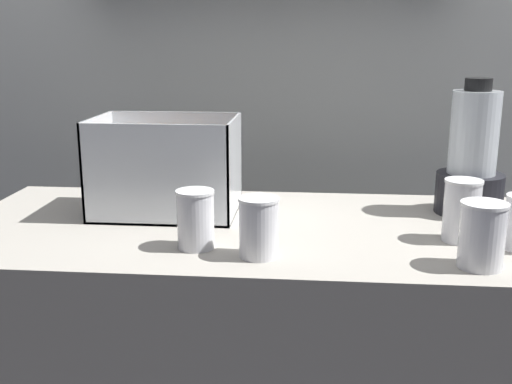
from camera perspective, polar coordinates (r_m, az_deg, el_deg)
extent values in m
cube|color=silver|center=(2.13, 1.94, 12.20)|extent=(2.60, 0.04, 2.50)
cube|color=white|center=(1.55, -8.18, -1.75)|extent=(0.34, 0.24, 0.01)
cube|color=white|center=(1.41, -9.42, 1.46)|extent=(0.34, 0.01, 0.24)
cube|color=white|center=(1.63, -7.40, 3.26)|extent=(0.34, 0.01, 0.24)
cube|color=white|center=(1.57, -14.35, 2.49)|extent=(0.01, 0.24, 0.24)
cube|color=white|center=(1.49, -2.00, 2.33)|extent=(0.01, 0.24, 0.24)
cone|color=orange|center=(1.55, -8.34, -0.97)|extent=(0.15, 0.15, 0.03)
cone|color=orange|center=(1.55, -7.78, -0.92)|extent=(0.05, 0.18, 0.03)
cone|color=orange|center=(1.59, -10.11, -0.61)|extent=(0.10, 0.14, 0.03)
cone|color=orange|center=(1.55, -7.86, -0.81)|extent=(0.09, 0.15, 0.03)
cone|color=orange|center=(1.54, -6.25, 0.33)|extent=(0.17, 0.06, 0.03)
cone|color=orange|center=(1.54, -9.53, -0.27)|extent=(0.19, 0.04, 0.02)
cylinder|color=black|center=(1.61, 19.13, -0.10)|extent=(0.16, 0.16, 0.10)
cylinder|color=silver|center=(1.58, 19.57, 5.19)|extent=(0.12, 0.12, 0.20)
cylinder|color=red|center=(1.59, 19.33, 2.34)|extent=(0.10, 0.10, 0.04)
cylinder|color=black|center=(1.57, 19.92, 9.35)|extent=(0.06, 0.06, 0.03)
cylinder|color=white|center=(1.27, -5.61, -2.67)|extent=(0.08, 0.08, 0.12)
cylinder|color=orange|center=(1.28, -5.59, -3.69)|extent=(0.07, 0.07, 0.07)
cylinder|color=white|center=(1.25, -5.68, 0.01)|extent=(0.08, 0.08, 0.01)
cylinder|color=white|center=(1.21, 0.26, -3.43)|extent=(0.08, 0.08, 0.11)
cylinder|color=orange|center=(1.22, 0.26, -4.34)|extent=(0.07, 0.07, 0.07)
cylinder|color=white|center=(1.20, 0.26, -0.68)|extent=(0.08, 0.08, 0.01)
cylinder|color=white|center=(1.38, 18.51, -1.76)|extent=(0.08, 0.08, 0.13)
cylinder|color=yellow|center=(1.38, 18.46, -2.42)|extent=(0.07, 0.07, 0.09)
cylinder|color=white|center=(1.36, 18.73, 0.95)|extent=(0.08, 0.08, 0.01)
cylinder|color=white|center=(1.23, 20.20, -3.92)|extent=(0.08, 0.08, 0.12)
cylinder|color=orange|center=(1.24, 20.13, -4.73)|extent=(0.08, 0.08, 0.08)
cylinder|color=white|center=(1.22, 20.46, -1.06)|extent=(0.09, 0.09, 0.01)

